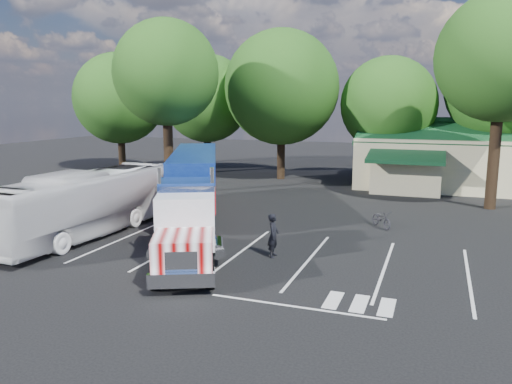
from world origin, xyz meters
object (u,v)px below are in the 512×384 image
(woman, at_px, (273,235))
(tour_bus, at_px, (86,203))
(bicycle, at_px, (381,219))
(semi_truck, at_px, (193,184))
(silver_sedan, at_px, (491,186))

(woman, relative_size, tour_bus, 0.16)
(tour_bus, bearing_deg, bicycle, 28.19)
(semi_truck, height_order, woman, semi_truck)
(woman, height_order, tour_bus, tour_bus)
(woman, bearing_deg, silver_sedan, -31.71)
(semi_truck, bearing_deg, tour_bus, -162.68)
(woman, relative_size, bicycle, 1.05)
(semi_truck, distance_m, bicycle, 10.46)
(bicycle, bearing_deg, woman, -154.93)
(silver_sedan, bearing_deg, woman, 156.36)
(woman, distance_m, silver_sedan, 22.55)
(tour_bus, bearing_deg, silver_sedan, 46.32)
(bicycle, height_order, tour_bus, tour_bus)
(tour_bus, relative_size, silver_sedan, 3.22)
(woman, xyz_separation_m, bicycle, (3.90, 7.00, -0.48))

